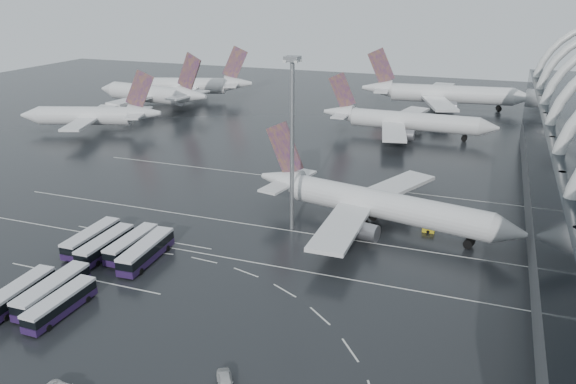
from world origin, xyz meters
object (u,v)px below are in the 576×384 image
(bus_row_near_c, at_px, (131,244))
(bus_row_far_a, at_px, (18,294))
(gse_cart_belly_a, at_px, (429,229))
(bus_row_near_d, at_px, (146,251))
(gse_cart_belly_e, at_px, (414,202))
(jet_remote_west, at_px, (93,116))
(floodlight_mast, at_px, (292,125))
(gse_cart_belly_d, at_px, (465,219))
(bus_row_far_c, at_px, (60,304))
(airliner_gate_b, at_px, (404,121))
(bus_row_far_b, at_px, (52,291))
(airliner_main, at_px, (374,204))
(jet_remote_far, at_px, (194,86))
(bus_row_near_b, at_px, (105,245))
(bus_row_near_a, at_px, (91,238))
(airliner_gate_c, at_px, (442,94))
(jet_remote_mid, at_px, (153,94))
(van_curve_b, at_px, (225,382))

(bus_row_near_c, bearing_deg, bus_row_far_a, 164.06)
(gse_cart_belly_a, bearing_deg, bus_row_near_d, -146.25)
(gse_cart_belly_a, bearing_deg, gse_cart_belly_e, 108.95)
(jet_remote_west, distance_m, bus_row_near_d, 94.49)
(floodlight_mast, relative_size, gse_cart_belly_d, 12.92)
(bus_row_far_a, relative_size, gse_cart_belly_d, 5.16)
(jet_remote_west, height_order, bus_row_far_c, jet_remote_west)
(airliner_gate_b, distance_m, bus_row_far_b, 116.40)
(airliner_main, distance_m, jet_remote_far, 135.46)
(bus_row_near_c, xyz_separation_m, gse_cart_belly_a, (46.03, 26.34, -1.06))
(floodlight_mast, bearing_deg, bus_row_near_b, -141.05)
(gse_cart_belly_a, bearing_deg, bus_row_far_b, -137.42)
(bus_row_near_c, relative_size, bus_row_near_d, 0.91)
(airliner_gate_b, xyz_separation_m, bus_row_near_a, (-37.79, -95.51, -2.80))
(bus_row_near_b, bearing_deg, gse_cart_belly_d, -58.40)
(bus_row_near_d, bearing_deg, bus_row_far_c, 170.20)
(airliner_main, relative_size, airliner_gate_c, 0.86)
(airliner_main, xyz_separation_m, gse_cart_belly_d, (16.11, 7.85, -3.77))
(jet_remote_mid, xyz_separation_m, van_curve_b, (91.71, -127.08, -4.76))
(bus_row_near_c, bearing_deg, airliner_gate_b, -18.15)
(bus_row_near_c, xyz_separation_m, van_curve_b, (29.92, -25.01, -0.93))
(airliner_gate_c, height_order, bus_row_near_c, airliner_gate_c)
(jet_remote_far, bearing_deg, bus_row_far_a, 92.16)
(gse_cart_belly_d, bearing_deg, bus_row_near_d, -143.84)
(bus_row_far_a, bearing_deg, bus_row_far_c, -92.75)
(bus_row_near_a, relative_size, bus_row_near_c, 1.04)
(bus_row_far_b, bearing_deg, bus_row_near_c, -5.57)
(jet_remote_mid, height_order, bus_row_far_c, jet_remote_mid)
(bus_row_near_b, xyz_separation_m, bus_row_far_b, (2.49, -15.18, 0.07))
(bus_row_near_d, xyz_separation_m, gse_cart_belly_e, (37.44, 41.21, -1.27))
(bus_row_near_b, height_order, bus_row_far_b, bus_row_far_b)
(bus_row_far_c, relative_size, gse_cart_belly_e, 6.04)
(bus_row_far_b, xyz_separation_m, gse_cart_belly_a, (47.33, 43.50, -1.18))
(bus_row_near_b, bearing_deg, bus_row_far_b, -171.41)
(jet_remote_west, height_order, van_curve_b, jet_remote_west)
(jet_remote_west, distance_m, bus_row_far_c, 106.85)
(van_curve_b, bearing_deg, jet_remote_far, 87.53)
(airliner_main, distance_m, bus_row_far_c, 56.26)
(gse_cart_belly_e, bearing_deg, gse_cart_belly_d, -30.48)
(jet_remote_west, distance_m, floodlight_mast, 96.79)
(bus_row_near_d, relative_size, bus_row_far_c, 1.13)
(airliner_main, distance_m, van_curve_b, 50.98)
(bus_row_far_c, height_order, gse_cart_belly_a, bus_row_far_c)
(airliner_gate_b, height_order, van_curve_b, airliner_gate_b)
(airliner_gate_b, height_order, jet_remote_west, jet_remote_west)
(bus_row_far_b, bearing_deg, gse_cart_belly_e, -38.31)
(bus_row_near_d, bearing_deg, van_curve_b, -135.31)
(jet_remote_far, xyz_separation_m, bus_row_near_c, (57.29, -123.78, -3.73))
(van_curve_b, bearing_deg, bus_row_near_d, 105.11)
(bus_row_near_b, relative_size, gse_cart_belly_a, 5.74)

